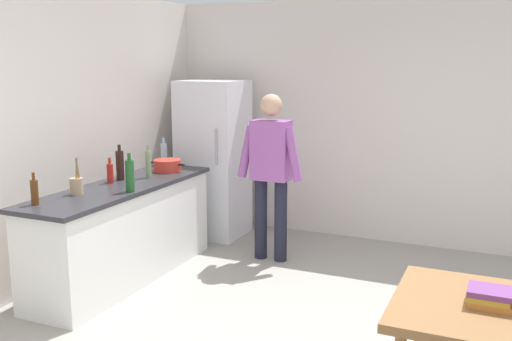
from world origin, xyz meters
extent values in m
cube|color=silver|center=(0.00, 3.00, 1.35)|extent=(6.40, 0.12, 2.70)
cube|color=silver|center=(-2.60, 0.20, 1.35)|extent=(0.12, 5.60, 2.70)
cube|color=white|center=(-2.00, 0.80, 0.43)|extent=(0.60, 2.12, 0.86)
cube|color=#2D2D33|center=(-2.00, 0.80, 0.88)|extent=(0.64, 2.20, 0.04)
cube|color=white|center=(-1.90, 2.40, 0.90)|extent=(0.70, 0.64, 1.80)
cylinder|color=#B2B2B7|center=(-1.68, 2.06, 1.10)|extent=(0.02, 0.02, 0.40)
cylinder|color=#1E1E2D|center=(-1.06, 1.85, 0.42)|extent=(0.13, 0.13, 0.84)
cylinder|color=#1E1E2D|center=(-0.84, 1.85, 0.42)|extent=(0.13, 0.13, 0.84)
cube|color=#99519E|center=(-0.95, 1.85, 1.14)|extent=(0.38, 0.22, 0.60)
sphere|color=tan|center=(-0.95, 1.85, 1.59)|extent=(0.22, 0.22, 0.22)
cylinder|color=#99519E|center=(-1.20, 1.81, 1.12)|extent=(0.20, 0.09, 0.55)
cylinder|color=#99519E|center=(-0.70, 1.81, 1.12)|extent=(0.20, 0.09, 0.55)
cylinder|color=olive|center=(0.80, 0.05, 0.35)|extent=(0.06, 0.06, 0.70)
cylinder|color=red|center=(-1.98, 1.54, 0.96)|extent=(0.28, 0.28, 0.12)
cube|color=black|center=(-2.15, 1.54, 0.98)|extent=(0.06, 0.03, 0.02)
cube|color=black|center=(-1.81, 1.54, 0.98)|extent=(0.06, 0.03, 0.02)
cylinder|color=tan|center=(-2.12, 0.34, 0.97)|extent=(0.11, 0.11, 0.14)
cylinder|color=olive|center=(-2.10, 0.35, 1.11)|extent=(0.02, 0.05, 0.22)
cylinder|color=olive|center=(-2.10, 0.34, 1.11)|extent=(0.02, 0.04, 0.22)
cylinder|color=#B22319|center=(-2.14, 0.83, 0.99)|extent=(0.06, 0.06, 0.18)
cylinder|color=#B22319|center=(-2.14, 0.83, 1.11)|extent=(0.02, 0.02, 0.06)
cylinder|color=#5B3314|center=(-2.17, -0.08, 1.00)|extent=(0.06, 0.06, 0.20)
cylinder|color=#5B3314|center=(-2.17, -0.08, 1.13)|extent=(0.02, 0.02, 0.06)
cylinder|color=black|center=(-2.15, 0.99, 1.04)|extent=(0.08, 0.08, 0.28)
cylinder|color=black|center=(-2.15, 0.99, 1.21)|extent=(0.03, 0.03, 0.06)
cylinder|color=silver|center=(-2.20, 1.83, 1.02)|extent=(0.07, 0.07, 0.24)
cylinder|color=silver|center=(-2.20, 1.83, 1.17)|extent=(0.03, 0.03, 0.06)
cylinder|color=#1E5123|center=(-1.76, 0.61, 1.04)|extent=(0.08, 0.08, 0.28)
cylinder|color=#1E5123|center=(-1.76, 0.61, 1.21)|extent=(0.03, 0.03, 0.06)
cylinder|color=gray|center=(-1.97, 1.19, 1.03)|extent=(0.06, 0.06, 0.26)
cylinder|color=gray|center=(-1.97, 1.19, 1.19)|extent=(0.02, 0.02, 0.06)
cube|color=orange|center=(1.19, -0.31, 0.77)|extent=(0.21, 0.16, 0.03)
cube|color=gold|center=(1.18, -0.31, 0.80)|extent=(0.22, 0.15, 0.03)
cube|color=#753D7F|center=(1.20, -0.30, 0.83)|extent=(0.24, 0.19, 0.03)
camera|label=1|loc=(1.22, -3.39, 2.02)|focal=40.31mm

